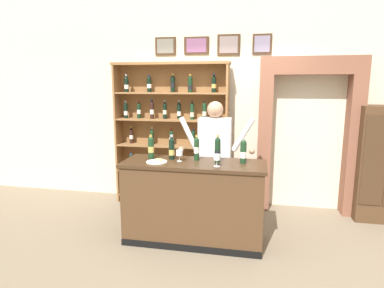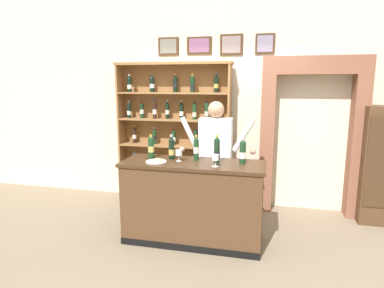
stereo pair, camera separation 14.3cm
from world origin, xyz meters
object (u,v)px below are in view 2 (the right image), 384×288
tasting_counter (193,202)px  shopkeeper (216,149)px  tasting_bottle_prosecco (172,148)px  wine_glass_center (216,158)px  wine_shelf (174,132)px  tasting_bottle_chianti (217,150)px  side_cabinet (384,165)px  tasting_bottle_super_tuscan (151,147)px  tasting_bottle_riserva (196,148)px  cheese_plate (156,161)px  wine_glass_left (179,153)px  tasting_bottle_grappa (243,152)px

tasting_counter → shopkeeper: shopkeeper is taller
tasting_bottle_prosecco → wine_glass_center: (0.59, -0.25, -0.04)m
shopkeeper → wine_shelf: bearing=139.6°
tasting_bottle_chianti → wine_glass_center: bearing=-85.0°
side_cabinet → tasting_bottle_super_tuscan: side_cabinet is taller
tasting_bottle_super_tuscan → tasting_bottle_chianti: (0.84, -0.04, 0.01)m
side_cabinet → shopkeeper: 2.35m
tasting_bottle_riserva → cheese_plate: 0.50m
wine_shelf → wine_glass_center: bearing=-57.3°
tasting_counter → tasting_bottle_prosecco: tasting_bottle_prosecco is taller
tasting_bottle_super_tuscan → cheese_plate: tasting_bottle_super_tuscan is taller
shopkeeper → cheese_plate: bearing=-131.4°
tasting_counter → wine_glass_left: (-0.18, 0.01, 0.60)m
tasting_bottle_chianti → wine_glass_left: size_ratio=2.40×
side_cabinet → wine_glass_left: bearing=-155.8°
wine_shelf → tasting_bottle_chianti: (0.88, -1.20, -0.02)m
wine_shelf → tasting_bottle_riserva: (0.62, -1.15, -0.02)m
tasting_bottle_prosecco → wine_glass_left: bearing=-38.3°
tasting_bottle_prosecco → cheese_plate: 0.27m
wine_shelf → side_cabinet: (3.04, -0.07, -0.35)m
side_cabinet → tasting_bottle_riserva: bearing=-156.0°
tasting_bottle_prosecco → wine_glass_center: bearing=-23.2°
side_cabinet → tasting_bottle_grappa: side_cabinet is taller
wine_glass_left → cheese_plate: wine_glass_left is taller
tasting_bottle_prosecco → tasting_bottle_chianti: size_ratio=0.92×
tasting_counter → shopkeeper: (0.17, 0.59, 0.56)m
tasting_counter → tasting_bottle_grappa: bearing=7.0°
side_cabinet → tasting_bottle_riserva: side_cabinet is taller
side_cabinet → tasting_counter: side_cabinet is taller
wine_shelf → tasting_bottle_super_tuscan: wine_shelf is taller
tasting_bottle_grappa → wine_glass_center: size_ratio=2.15×
tasting_counter → tasting_bottle_super_tuscan: bearing=170.9°
shopkeeper → tasting_bottle_grappa: size_ratio=5.58×
side_cabinet → wine_glass_center: bearing=-148.1°
wine_shelf → tasting_counter: (0.61, -1.25, -0.67)m
wine_shelf → tasting_bottle_chianti: bearing=-53.7°
wine_shelf → wine_glass_left: 1.32m
tasting_bottle_prosecco → tasting_bottle_riserva: (0.31, 0.00, 0.01)m
tasting_bottle_super_tuscan → wine_glass_center: (0.85, -0.24, -0.05)m
tasting_counter → tasting_bottle_riserva: (0.01, 0.11, 0.65)m
wine_shelf → shopkeeper: wine_shelf is taller
wine_shelf → tasting_bottle_prosecco: (0.31, -1.15, -0.03)m
side_cabinet → wine_glass_left: 2.88m
shopkeeper → tasting_bottle_riserva: (-0.16, -0.48, 0.09)m
shopkeeper → tasting_bottle_prosecco: bearing=-134.3°
side_cabinet → tasting_bottle_riserva: size_ratio=5.19×
wine_shelf → tasting_bottle_prosecco: bearing=-75.1°
tasting_bottle_prosecco → shopkeeper: bearing=45.7°
tasting_bottle_riserva → tasting_bottle_grappa: tasting_bottle_riserva is taller
tasting_counter → tasting_bottle_riserva: tasting_bottle_riserva is taller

